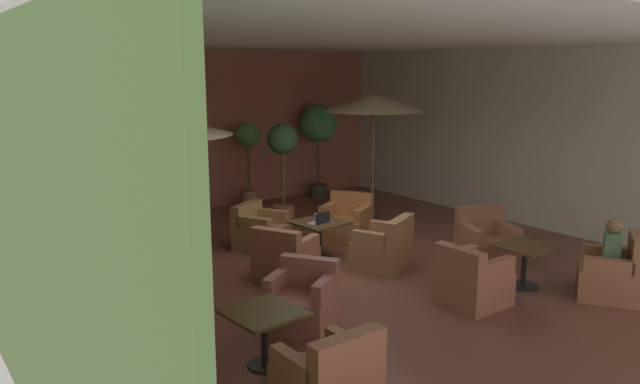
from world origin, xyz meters
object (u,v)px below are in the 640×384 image
armchair_front_left_south (285,258)px  cafe_table_front_right (525,256)px  armchair_mid_center_south (302,302)px  patio_umbrella_tall_red (373,104)px  patio_umbrella_center_beige (152,126)px  armchair_mid_center_north (157,353)px  armchair_front_left_west (384,249)px  armchair_front_left_north (347,223)px  armchair_front_right_north (486,243)px  potted_tree_mid_right (318,128)px  armchair_mid_center_east (329,381)px  armchair_front_left_east (260,232)px  armchair_front_right_east (472,282)px  potted_tree_left_corner (248,152)px  potted_tree_mid_left (53,189)px  patron_blue_shirt (612,245)px  iced_drink_cup (317,217)px  potted_tree_right_corner (283,156)px  armchair_front_right_south (613,275)px  cafe_table_front_left (320,229)px  open_laptop (320,221)px  cafe_table_mid_center (264,323)px

armchair_front_left_south → cafe_table_front_right: bearing=-42.4°
armchair_mid_center_south → patio_umbrella_tall_red: (4.20, 3.53, 2.04)m
patio_umbrella_center_beige → armchair_mid_center_north: bearing=-111.9°
armchair_front_left_south → armchair_front_left_west: (1.49, -0.52, 0.01)m
armchair_front_left_south → patio_umbrella_center_beige: patio_umbrella_center_beige is taller
armchair_front_left_north → armchair_front_right_north: size_ratio=0.99×
patio_umbrella_tall_red → potted_tree_mid_right: patio_umbrella_tall_red is taller
patio_umbrella_tall_red → armchair_mid_center_east: bearing=-134.3°
armchair_front_left_east → cafe_table_front_right: size_ratio=1.45×
armchair_front_left_east → patio_umbrella_tall_red: patio_umbrella_tall_red is taller
patio_umbrella_tall_red → patio_umbrella_center_beige: patio_umbrella_tall_red is taller
armchair_mid_center_east → armchair_mid_center_north: bearing=127.2°
armchair_front_left_north → armchair_front_right_east: size_ratio=1.26×
patio_umbrella_center_beige → armchair_mid_center_east: bearing=-97.2°
patio_umbrella_tall_red → potted_tree_left_corner: size_ratio=1.31×
armchair_mid_center_south → potted_tree_mid_left: 5.45m
cafe_table_front_right → potted_tree_mid_right: size_ratio=0.32×
armchair_front_right_north → potted_tree_mid_right: 5.81m
armchair_mid_center_north → patio_umbrella_tall_red: 7.49m
patio_umbrella_tall_red → patron_blue_shirt: bearing=-93.8°
armchair_mid_center_east → iced_drink_cup: (2.66, 3.81, 0.36)m
cafe_table_front_right → armchair_mid_center_south: size_ratio=0.70×
armchair_front_left_north → armchair_front_left_south: armchair_front_left_north is taller
potted_tree_right_corner → armchair_front_left_north: bearing=-82.3°
armchair_front_right_south → potted_tree_mid_left: size_ratio=0.68×
armchair_mid_center_north → potted_tree_mid_left: size_ratio=0.63×
armchair_front_right_north → armchair_front_right_east: 1.91m
cafe_table_front_left → armchair_front_left_east: size_ratio=0.81×
cafe_table_front_left → armchair_front_left_south: armchair_front_left_south is taller
armchair_front_left_east → armchair_mid_center_south: 3.28m
cafe_table_front_left → iced_drink_cup: bearing=78.2°
cafe_table_front_left → armchair_mid_center_east: armchair_mid_center_east is taller
armchair_front_left_east → armchair_mid_center_south: bearing=-112.1°
armchair_front_right_east → potted_tree_mid_left: potted_tree_mid_left is taller
armchair_front_left_east → open_laptop: size_ratio=3.05×
armchair_front_right_north → armchair_mid_center_south: (-3.75, -0.27, -0.01)m
cafe_table_front_left → armchair_front_left_north: size_ratio=0.80×
cafe_table_front_right → open_laptop: 3.13m
armchair_front_left_north → potted_tree_right_corner: (-0.23, 1.72, 1.03)m
cafe_table_mid_center → potted_tree_left_corner: potted_tree_left_corner is taller
armchair_front_left_south → armchair_front_right_north: size_ratio=0.98×
cafe_table_front_right → patio_umbrella_center_beige: patio_umbrella_center_beige is taller
potted_tree_left_corner → armchair_front_right_north: bearing=-77.4°
armchair_front_left_east → iced_drink_cup: size_ratio=9.33×
armchair_mid_center_east → patio_umbrella_tall_red: 7.54m
armchair_mid_center_east → patio_umbrella_center_beige: 6.12m
armchair_mid_center_south → patio_umbrella_center_beige: bearing=91.9°
potted_tree_left_corner → armchair_mid_center_south: bearing=-114.1°
armchair_front_right_south → open_laptop: (-2.19, 3.65, 0.33)m
cafe_table_front_right → armchair_front_right_south: (0.60, -0.96, -0.13)m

